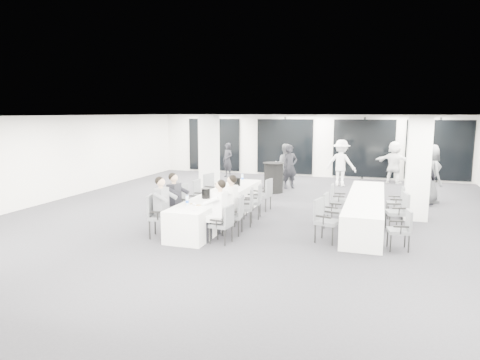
# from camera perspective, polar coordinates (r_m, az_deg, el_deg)

# --- Properties ---
(room) EXTENTS (14.04, 16.04, 2.84)m
(room) POSITION_cam_1_polar(r_m,az_deg,el_deg) (12.80, 7.64, 2.14)
(room) COLOR #26262C
(room) RESTS_ON ground
(column_left) EXTENTS (0.60, 0.60, 2.80)m
(column_left) POSITION_cam_1_polar(r_m,az_deg,el_deg) (15.85, -4.14, 3.55)
(column_left) COLOR silver
(column_left) RESTS_ON floor
(column_right) EXTENTS (0.60, 0.60, 2.80)m
(column_right) POSITION_cam_1_polar(r_m,az_deg,el_deg) (12.51, 22.63, 1.43)
(column_right) COLOR silver
(column_right) RESTS_ON floor
(banquet_table_main) EXTENTS (0.90, 5.00, 0.75)m
(banquet_table_main) POSITION_cam_1_polar(r_m,az_deg,el_deg) (11.62, -2.60, -3.55)
(banquet_table_main) COLOR silver
(banquet_table_main) RESTS_ON floor
(banquet_table_side) EXTENTS (0.90, 5.00, 0.75)m
(banquet_table_side) POSITION_cam_1_polar(r_m,az_deg,el_deg) (11.66, 16.36, -3.87)
(banquet_table_side) COLOR silver
(banquet_table_side) RESTS_ON floor
(cocktail_table) EXTENTS (0.79, 0.79, 1.09)m
(cocktail_table) POSITION_cam_1_polar(r_m,az_deg,el_deg) (15.62, 4.49, 0.34)
(cocktail_table) COLOR black
(cocktail_table) RESTS_ON floor
(chair_main_left_near) EXTENTS (0.61, 0.64, 1.01)m
(chair_main_left_near) POSITION_cam_1_polar(r_m,az_deg,el_deg) (10.19, -10.99, -4.34)
(chair_main_left_near) COLOR #52555A
(chair_main_left_near) RESTS_ON floor
(chair_main_left_second) EXTENTS (0.51, 0.54, 0.86)m
(chair_main_left_second) POSITION_cam_1_polar(r_m,az_deg,el_deg) (10.77, -9.20, -4.04)
(chair_main_left_second) COLOR #52555A
(chair_main_left_second) RESTS_ON floor
(chair_main_left_mid) EXTENTS (0.60, 0.63, 0.99)m
(chair_main_left_mid) POSITION_cam_1_polar(r_m,az_deg,el_deg) (11.55, -7.18, -2.72)
(chair_main_left_mid) COLOR #52555A
(chair_main_left_mid) RESTS_ON floor
(chair_main_left_fourth) EXTENTS (0.49, 0.55, 0.97)m
(chair_main_left_fourth) POSITION_cam_1_polar(r_m,az_deg,el_deg) (12.44, -5.21, -1.90)
(chair_main_left_fourth) COLOR #52555A
(chair_main_left_fourth) RESTS_ON floor
(chair_main_left_far) EXTENTS (0.62, 0.65, 1.02)m
(chair_main_left_far) POSITION_cam_1_polar(r_m,az_deg,el_deg) (13.26, -3.67, -1.07)
(chair_main_left_far) COLOR #52555A
(chair_main_left_far) RESTS_ON floor
(chair_main_right_near) EXTENTS (0.48, 0.52, 0.87)m
(chair_main_right_near) POSITION_cam_1_polar(r_m,az_deg,el_deg) (9.54, -2.13, -5.59)
(chair_main_right_near) COLOR #52555A
(chair_main_right_near) RESTS_ON floor
(chair_main_right_second) EXTENTS (0.52, 0.56, 0.93)m
(chair_main_right_second) POSITION_cam_1_polar(r_m,az_deg,el_deg) (10.24, -0.59, -4.37)
(chair_main_right_second) COLOR #52555A
(chair_main_right_second) RESTS_ON floor
(chair_main_right_mid) EXTENTS (0.58, 0.61, 0.96)m
(chair_main_right_mid) POSITION_cam_1_polar(r_m,az_deg,el_deg) (11.03, 0.85, -3.31)
(chair_main_right_mid) COLOR #52555A
(chair_main_right_mid) RESTS_ON floor
(chair_main_right_fourth) EXTENTS (0.54, 0.58, 0.94)m
(chair_main_right_fourth) POSITION_cam_1_polar(r_m,az_deg,el_deg) (11.79, 2.04, -2.56)
(chair_main_right_fourth) COLOR #52555A
(chair_main_right_fourth) RESTS_ON floor
(chair_main_right_far) EXTENTS (0.53, 0.58, 0.95)m
(chair_main_right_far) POSITION_cam_1_polar(r_m,az_deg,el_deg) (12.72, 3.30, -1.68)
(chair_main_right_far) COLOR #52555A
(chair_main_right_far) RESTS_ON floor
(chair_side_left_near) EXTENTS (0.60, 0.62, 0.97)m
(chair_side_left_near) POSITION_cam_1_polar(r_m,az_deg,el_deg) (9.86, 11.14, -4.92)
(chair_side_left_near) COLOR #52555A
(chair_side_left_near) RESTS_ON floor
(chair_side_left_mid) EXTENTS (0.49, 0.53, 0.88)m
(chair_side_left_mid) POSITION_cam_1_polar(r_m,az_deg,el_deg) (11.07, 11.98, -3.70)
(chair_side_left_mid) COLOR #52555A
(chair_side_left_mid) RESTS_ON floor
(chair_side_left_far) EXTENTS (0.45, 0.51, 0.88)m
(chair_side_left_far) POSITION_cam_1_polar(r_m,az_deg,el_deg) (12.52, 12.75, -2.27)
(chair_side_left_far) COLOR #52555A
(chair_side_left_far) RESTS_ON floor
(chair_side_right_near) EXTENTS (0.50, 0.54, 0.87)m
(chair_side_right_near) POSITION_cam_1_polar(r_m,az_deg,el_deg) (9.73, 20.83, -5.91)
(chair_side_right_near) COLOR #52555A
(chair_side_right_near) RESTS_ON floor
(chair_side_right_mid) EXTENTS (0.57, 0.60, 0.94)m
(chair_side_right_mid) POSITION_cam_1_polar(r_m,az_deg,el_deg) (11.27, 20.55, -3.67)
(chair_side_right_mid) COLOR #52555A
(chair_side_right_mid) RESTS_ON floor
(chair_side_right_far) EXTENTS (0.48, 0.52, 0.87)m
(chair_side_right_far) POSITION_cam_1_polar(r_m,az_deg,el_deg) (12.55, 20.31, -2.59)
(chair_side_right_far) COLOR #52555A
(chair_side_right_far) RESTS_ON floor
(seated_guest_a) EXTENTS (0.50, 0.38, 1.44)m
(seated_guest_a) POSITION_cam_1_polar(r_m,az_deg,el_deg) (10.08, -10.14, -3.08)
(seated_guest_a) COLOR #5B5D63
(seated_guest_a) RESTS_ON floor
(seated_guest_b) EXTENTS (0.50, 0.38, 1.44)m
(seated_guest_b) POSITION_cam_1_polar(r_m,az_deg,el_deg) (10.65, -8.46, -2.39)
(seated_guest_b) COLOR black
(seated_guest_b) RESTS_ON floor
(seated_guest_c) EXTENTS (0.50, 0.38, 1.44)m
(seated_guest_c) POSITION_cam_1_polar(r_m,az_deg,el_deg) (9.53, -3.01, -3.64)
(seated_guest_c) COLOR white
(seated_guest_c) RESTS_ON floor
(seated_guest_d) EXTENTS (0.50, 0.38, 1.44)m
(seated_guest_d) POSITION_cam_1_polar(r_m,az_deg,el_deg) (10.22, -1.48, -2.77)
(seated_guest_d) COLOR white
(seated_guest_d) RESTS_ON floor
(standing_guest_a) EXTENTS (0.90, 0.88, 1.91)m
(standing_guest_a) POSITION_cam_1_polar(r_m,az_deg,el_deg) (16.47, 6.67, 2.17)
(standing_guest_a) COLOR black
(standing_guest_a) RESTS_ON floor
(standing_guest_b) EXTENTS (0.98, 0.69, 1.89)m
(standing_guest_b) POSITION_cam_1_polar(r_m,az_deg,el_deg) (17.21, 5.98, 2.43)
(standing_guest_b) COLOR #5B5D63
(standing_guest_b) RESTS_ON floor
(standing_guest_c) EXTENTS (1.47, 0.98, 2.08)m
(standing_guest_c) POSITION_cam_1_polar(r_m,az_deg,el_deg) (17.38, 13.34, 2.62)
(standing_guest_c) COLOR white
(standing_guest_c) RESTS_ON floor
(standing_guest_e) EXTENTS (1.05, 1.21, 2.14)m
(standing_guest_e) POSITION_cam_1_polar(r_m,az_deg,el_deg) (15.12, 24.02, 1.27)
(standing_guest_e) COLOR #5B5D63
(standing_guest_e) RESTS_ON floor
(standing_guest_f) EXTENTS (1.93, 1.18, 1.97)m
(standing_guest_f) POSITION_cam_1_polar(r_m,az_deg,el_deg) (18.69, 19.88, 2.59)
(standing_guest_f) COLOR white
(standing_guest_f) RESTS_ON floor
(standing_guest_g) EXTENTS (0.81, 0.75, 1.75)m
(standing_guest_g) POSITION_cam_1_polar(r_m,az_deg,el_deg) (19.20, -1.65, 2.96)
(standing_guest_g) COLOR black
(standing_guest_g) RESTS_ON floor
(standing_guest_h) EXTENTS (1.06, 1.13, 2.02)m
(standing_guest_h) POSITION_cam_1_polar(r_m,az_deg,el_deg) (14.68, 23.27, 0.88)
(standing_guest_h) COLOR black
(standing_guest_h) RESTS_ON floor
(ice_bucket_near) EXTENTS (0.22, 0.22, 0.25)m
(ice_bucket_near) POSITION_cam_1_polar(r_m,az_deg,el_deg) (10.83, -4.57, -1.79)
(ice_bucket_near) COLOR black
(ice_bucket_near) RESTS_ON banquet_table_main
(ice_bucket_far) EXTENTS (0.21, 0.21, 0.23)m
(ice_bucket_far) POSITION_cam_1_polar(r_m,az_deg,el_deg) (12.61, -0.42, -0.27)
(ice_bucket_far) COLOR black
(ice_bucket_far) RESTS_ON banquet_table_main
(water_bottle_a) EXTENTS (0.07, 0.07, 0.22)m
(water_bottle_a) POSITION_cam_1_polar(r_m,az_deg,el_deg) (10.05, -7.06, -2.75)
(water_bottle_a) COLOR silver
(water_bottle_a) RESTS_ON banquet_table_main
(water_bottle_b) EXTENTS (0.07, 0.07, 0.22)m
(water_bottle_b) POSITION_cam_1_polar(r_m,az_deg,el_deg) (11.88, -1.19, -0.89)
(water_bottle_b) COLOR silver
(water_bottle_b) RESTS_ON banquet_table_main
(water_bottle_c) EXTENTS (0.07, 0.07, 0.23)m
(water_bottle_c) POSITION_cam_1_polar(r_m,az_deg,el_deg) (13.45, 0.31, 0.31)
(water_bottle_c) COLOR silver
(water_bottle_c) RESTS_ON banquet_table_main
(plate_a) EXTENTS (0.18, 0.18, 0.03)m
(plate_a) POSITION_cam_1_polar(r_m,az_deg,el_deg) (10.18, -6.44, -3.18)
(plate_a) COLOR white
(plate_a) RESTS_ON banquet_table_main
(plate_b) EXTENTS (0.21, 0.21, 0.03)m
(plate_b) POSITION_cam_1_polar(r_m,az_deg,el_deg) (10.00, -5.55, -3.37)
(plate_b) COLOR white
(plate_b) RESTS_ON banquet_table_main
(plate_c) EXTENTS (0.20, 0.20, 0.03)m
(plate_c) POSITION_cam_1_polar(r_m,az_deg,el_deg) (11.15, -2.85, -2.06)
(plate_c) COLOR white
(plate_c) RESTS_ON banquet_table_main
(wine_glass) EXTENTS (0.08, 0.08, 0.20)m
(wine_glass) POSITION_cam_1_polar(r_m,az_deg,el_deg) (9.44, -6.16, -3.28)
(wine_glass) COLOR silver
(wine_glass) RESTS_ON banquet_table_main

